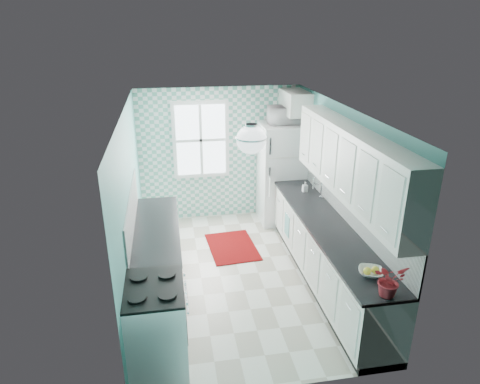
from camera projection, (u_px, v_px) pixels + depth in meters
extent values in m
cube|color=silver|center=(240.00, 275.00, 6.51)|extent=(3.00, 4.40, 0.02)
cube|color=white|center=(239.00, 110.00, 5.56)|extent=(3.00, 4.40, 0.02)
cube|color=#55A69F|center=(220.00, 154.00, 8.06)|extent=(3.00, 0.02, 2.50)
cube|color=#55A69F|center=(279.00, 288.00, 4.01)|extent=(3.00, 0.02, 2.50)
cube|color=#55A69F|center=(130.00, 206.00, 5.80)|extent=(0.02, 4.40, 2.50)
cube|color=#55A69F|center=(341.00, 192.00, 6.27)|extent=(0.02, 4.40, 2.50)
cube|color=#5EAB96|center=(220.00, 154.00, 8.04)|extent=(3.00, 0.01, 2.50)
cube|color=white|center=(201.00, 140.00, 7.85)|extent=(1.04, 0.05, 1.44)
cube|color=white|center=(201.00, 140.00, 7.83)|extent=(0.90, 0.02, 1.30)
cube|color=white|center=(350.00, 206.00, 5.92)|extent=(0.02, 3.60, 0.51)
cube|color=white|center=(132.00, 212.00, 5.75)|extent=(0.02, 2.15, 0.51)
cube|color=white|center=(350.00, 163.00, 5.45)|extent=(0.33, 3.20, 0.90)
cube|color=white|center=(294.00, 102.00, 7.54)|extent=(0.40, 0.74, 0.40)
cylinder|color=silver|center=(251.00, 126.00, 4.84)|extent=(0.14, 0.14, 0.04)
cylinder|color=silver|center=(251.00, 132.00, 4.87)|extent=(0.02, 0.02, 0.12)
sphere|color=white|center=(251.00, 140.00, 4.90)|extent=(0.34, 0.34, 0.34)
cube|color=white|center=(326.00, 255.00, 6.16)|extent=(0.60, 3.60, 0.90)
cube|color=black|center=(328.00, 226.00, 5.98)|extent=(0.63, 3.60, 0.04)
cube|color=white|center=(157.00, 258.00, 6.08)|extent=(0.60, 2.15, 0.90)
cube|color=black|center=(156.00, 228.00, 5.90)|extent=(0.63, 2.15, 0.04)
cube|color=silver|center=(282.00, 173.00, 7.97)|extent=(0.82, 0.77, 1.88)
cube|color=silver|center=(289.00, 157.00, 7.45)|extent=(0.80, 0.01, 0.02)
cube|color=silver|center=(270.00, 146.00, 7.30)|extent=(0.03, 0.03, 0.30)
cube|color=silver|center=(269.00, 182.00, 7.54)|extent=(0.03, 0.03, 0.54)
cube|color=white|center=(156.00, 325.00, 4.66)|extent=(0.64, 0.81, 0.97)
cube|color=black|center=(153.00, 288.00, 4.48)|extent=(0.64, 0.81, 0.03)
cube|color=black|center=(186.00, 317.00, 4.69)|extent=(0.01, 0.54, 0.32)
cube|color=silver|center=(309.00, 201.00, 6.80)|extent=(0.56, 0.47, 0.12)
cylinder|color=silver|center=(321.00, 189.00, 6.76)|extent=(0.02, 0.02, 0.30)
torus|color=silver|center=(318.00, 178.00, 6.67)|extent=(0.16, 0.02, 0.16)
cube|color=maroon|center=(232.00, 247.00, 7.28)|extent=(0.85, 1.15, 0.02)
cube|color=#58AFA5|center=(287.00, 225.00, 6.98)|extent=(0.07, 0.24, 0.36)
imported|color=white|center=(371.00, 272.00, 4.78)|extent=(0.36, 0.36, 0.07)
imported|color=#BC213D|center=(389.00, 280.00, 4.37)|extent=(0.39, 0.36, 0.36)
imported|color=#A1ADB4|center=(305.00, 187.00, 7.09)|extent=(0.09, 0.09, 0.17)
imported|color=silver|center=(284.00, 115.00, 7.56)|extent=(0.57, 0.40, 0.31)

